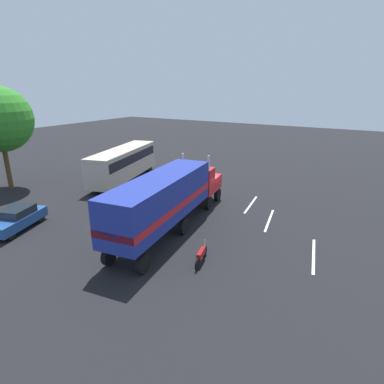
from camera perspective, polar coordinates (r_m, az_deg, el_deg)
ground_plane at (r=27.73m, az=2.53°, el=-1.91°), size 120.00×120.00×0.00m
lane_stripe_near at (r=27.75m, az=10.44°, el=-2.18°), size 4.39×0.71×0.01m
lane_stripe_mid at (r=24.84m, az=13.59°, el=-4.90°), size 4.36×0.90×0.01m
lane_stripe_far at (r=20.73m, az=20.84°, el=-10.51°), size 4.36×0.92×0.01m
semi_truck at (r=21.67m, az=-4.15°, el=-0.74°), size 14.37×4.56×4.50m
person_bystander at (r=24.63m, az=-7.02°, el=-2.48°), size 0.38×0.48×1.63m
parked_bus at (r=34.42m, az=-12.13°, el=5.31°), size 11.29×5.30×3.40m
parked_car at (r=25.55m, az=-28.78°, el=-4.15°), size 4.74×3.08×1.57m
motorcycle at (r=18.50m, az=1.65°, el=-11.17°), size 2.08×0.55×1.12m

